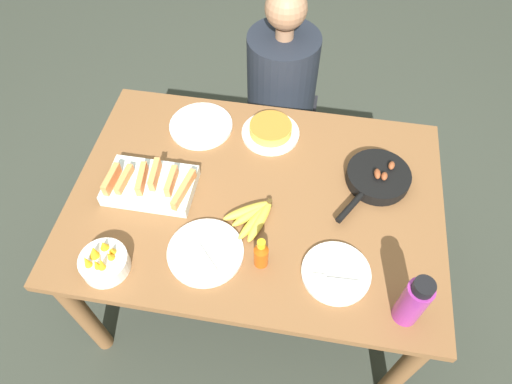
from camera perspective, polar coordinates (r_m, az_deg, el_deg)
name	(u,v)px	position (r m, az deg, el deg)	size (l,w,h in m)	color
ground_plane	(256,279)	(2.37, 0.00, -10.88)	(14.00, 14.00, 0.00)	#383D33
dining_table	(256,211)	(1.81, 0.00, -2.38)	(1.40, 0.98, 0.74)	brown
banana_bunch	(254,216)	(1.66, -0.25, -3.04)	(0.19, 0.20, 0.04)	gold
melon_tray	(150,184)	(1.77, -13.08, 0.92)	(0.34, 0.22, 0.10)	silver
skillet	(377,178)	(1.81, 14.93, 1.74)	(0.27, 0.36, 0.08)	black
frittata_plate_center	(271,130)	(1.91, 1.83, 7.70)	(0.24, 0.24, 0.06)	silver
empty_plate_near_front	(336,273)	(1.58, 9.96, -9.93)	(0.23, 0.23, 0.02)	silver
empty_plate_far_left	(205,252)	(1.60, -6.33, -7.48)	(0.27, 0.27, 0.02)	silver
empty_plate_far_right	(201,126)	(1.97, -6.89, 8.23)	(0.27, 0.27, 0.02)	silver
fruit_bowl_mango	(104,262)	(1.63, -18.47, -8.28)	(0.16, 0.16, 0.11)	silver
water_bottle	(413,301)	(1.49, 19.08, -12.80)	(0.08, 0.08, 0.23)	#992D89
hot_sauce_bottle	(261,254)	(1.53, 0.65, -7.73)	(0.05, 0.05, 0.14)	#C64C0F
person_figure	(280,111)	(2.42, 3.00, 10.09)	(0.37, 0.37, 1.15)	black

